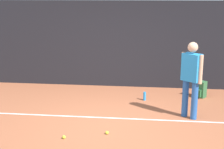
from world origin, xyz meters
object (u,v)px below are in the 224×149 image
(water_bottle, at_px, (145,96))
(tennis_player, at_px, (191,76))
(tennis_ball_by_fence, at_px, (64,137))
(backpack, at_px, (200,89))
(tennis_ball_mid_court, at_px, (107,133))

(water_bottle, bearing_deg, tennis_player, -47.31)
(tennis_player, height_order, tennis_ball_by_fence, tennis_player)
(tennis_player, height_order, water_bottle, tennis_player)
(tennis_player, xyz_separation_m, backpack, (0.44, 1.53, -0.76))
(tennis_player, bearing_deg, backpack, -66.09)
(tennis_ball_by_fence, relative_size, water_bottle, 0.30)
(tennis_player, xyz_separation_m, water_bottle, (-1.01, 1.09, -0.86))
(backpack, relative_size, tennis_ball_mid_court, 6.67)
(tennis_player, distance_m, tennis_ball_by_fence, 3.01)
(tennis_player, bearing_deg, water_bottle, -7.38)
(tennis_player, distance_m, tennis_ball_mid_court, 2.23)
(tennis_ball_mid_court, bearing_deg, tennis_ball_by_fence, -159.42)
(water_bottle, bearing_deg, tennis_ball_by_fence, -120.84)
(tennis_player, relative_size, tennis_ball_mid_court, 25.76)
(tennis_ball_by_fence, bearing_deg, backpack, 44.98)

